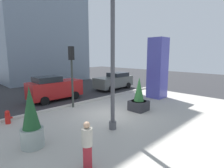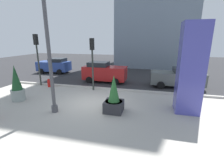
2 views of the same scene
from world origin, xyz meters
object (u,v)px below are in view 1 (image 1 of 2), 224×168
art_pillar_blue (158,68)px  car_passing_lane (54,88)px  fire_hydrant (8,117)px  traffic_light_far_side (72,67)px  pedestrian_by_curb (87,143)px  lamp_post (113,55)px  car_far_lane (114,81)px  potted_plant_mid_plaza (31,121)px  potted_plant_near_right (139,98)px

art_pillar_blue → car_passing_lane: size_ratio=1.19×
fire_hydrant → art_pillar_blue: bearing=-12.7°
car_passing_lane → traffic_light_far_side: bearing=-92.1°
traffic_light_far_side → art_pillar_blue: bearing=-20.9°
fire_hydrant → pedestrian_by_curb: 6.11m
lamp_post → fire_hydrant: bearing=127.8°
lamp_post → car_passing_lane: 7.90m
car_passing_lane → pedestrian_by_curb: car_passing_lane is taller
art_pillar_blue → car_far_lane: (0.18, 5.26, -1.65)m
potted_plant_mid_plaza → potted_plant_near_right: size_ratio=1.12×
art_pillar_blue → fire_hydrant: art_pillar_blue is taller
fire_hydrant → potted_plant_near_right: bearing=-27.7°
car_far_lane → potted_plant_near_right: bearing=-123.9°
potted_plant_near_right → traffic_light_far_side: size_ratio=0.53×
art_pillar_blue → potted_plant_near_right: 4.57m
potted_plant_near_right → traffic_light_far_side: 4.97m
lamp_post → potted_plant_mid_plaza: size_ratio=3.02×
fire_hydrant → pedestrian_by_curb: size_ratio=0.47×
traffic_light_far_side → lamp_post: bearing=-98.6°
traffic_light_far_side → potted_plant_near_right: bearing=-54.4°
car_passing_lane → pedestrian_by_curb: bearing=-111.7°
traffic_light_far_side → pedestrian_by_curb: (-3.48, -6.18, -1.98)m
fire_hydrant → car_far_lane: 11.45m
potted_plant_near_right → fire_hydrant: size_ratio=2.95×
traffic_light_far_side → pedestrian_by_curb: size_ratio=2.65×
potted_plant_mid_plaza → potted_plant_near_right: potted_plant_mid_plaza is taller
potted_plant_near_right → pedestrian_by_curb: bearing=-158.0°
potted_plant_near_right → car_passing_lane: 6.99m
traffic_light_far_side → pedestrian_by_curb: 7.36m
art_pillar_blue → potted_plant_mid_plaza: 11.09m
potted_plant_near_right → car_far_lane: potted_plant_near_right is taller
lamp_post → pedestrian_by_curb: bearing=-150.2°
lamp_post → pedestrian_by_curb: (-2.78, -1.59, -2.78)m
art_pillar_blue → pedestrian_by_curb: size_ratio=3.17×
fire_hydrant → potted_plant_mid_plaza: bearing=-90.7°
art_pillar_blue → potted_plant_mid_plaza: (-10.95, -0.98, -1.44)m
lamp_post → fire_hydrant: lamp_post is taller
art_pillar_blue → traffic_light_far_side: bearing=159.1°
art_pillar_blue → car_passing_lane: bearing=141.1°
art_pillar_blue → potted_plant_mid_plaza: bearing=-174.9°
lamp_post → traffic_light_far_side: 4.71m
potted_plant_near_right → car_far_lane: 7.69m
lamp_post → traffic_light_far_side: bearing=81.4°
potted_plant_mid_plaza → lamp_post: bearing=-16.5°
car_passing_lane → art_pillar_blue: bearing=-38.9°
potted_plant_near_right → fire_hydrant: bearing=152.3°
car_passing_lane → car_far_lane: size_ratio=0.93×
potted_plant_near_right → car_far_lane: bearing=56.1°
art_pillar_blue → potted_plant_near_right: bearing=-164.7°
art_pillar_blue → car_passing_lane: 8.70m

